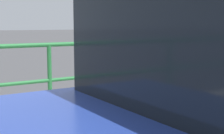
{
  "coord_description": "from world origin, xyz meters",
  "views": [
    {
      "loc": [
        -1.68,
        -2.09,
        1.54
      ],
      "look_at": [
        -0.01,
        0.57,
        1.12
      ],
      "focal_mm": 52.42,
      "sensor_mm": 36.0,
      "label": 1
    }
  ],
  "objects": [
    {
      "name": "parking_meter",
      "position": [
        -0.38,
        0.4,
        1.2
      ],
      "size": [
        0.19,
        0.2,
        1.45
      ],
      "rotation": [
        0.0,
        0.0,
        3.14
      ],
      "color": "slate",
      "rests_on": "sidewalk_curb"
    },
    {
      "name": "pedestrian_at_meter",
      "position": [
        0.31,
        0.5,
        1.16
      ],
      "size": [
        0.64,
        0.51,
        1.8
      ],
      "rotation": [
        0.0,
        0.0,
        -3.09
      ],
      "color": "brown",
      "rests_on": "sidewalk_curb"
    },
    {
      "name": "background_railing",
      "position": [
        0.0,
        2.26,
        0.95
      ],
      "size": [
        24.06,
        0.06,
        1.15
      ],
      "color": "#1E602D",
      "rests_on": "sidewalk_curb"
    }
  ]
}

